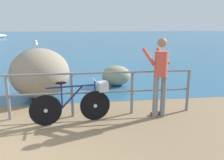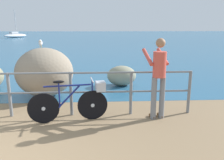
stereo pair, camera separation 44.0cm
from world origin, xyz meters
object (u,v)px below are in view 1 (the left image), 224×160
object	(u,v)px
person_at_railing	(160,74)
breakwater_boulder_right	(116,76)
seagull	(36,43)
bicycle	(78,101)
breakwater_boulder_main	(40,73)

from	to	relation	value
person_at_railing	breakwater_boulder_right	size ratio (longest dim) A/B	1.78
breakwater_boulder_right	seagull	size ratio (longest dim) A/B	2.92
bicycle	breakwater_boulder_right	xyz separation A→B (m)	(1.28, 2.96, -0.12)
person_at_railing	seagull	size ratio (longest dim) A/B	5.20
bicycle	breakwater_boulder_main	xyz separation A→B (m)	(-1.08, 1.90, 0.25)
seagull	person_at_railing	bearing A→B (deg)	44.22
person_at_railing	seagull	bearing A→B (deg)	45.95
breakwater_boulder_right	seagull	bearing A→B (deg)	-157.80
bicycle	breakwater_boulder_right	size ratio (longest dim) A/B	1.69
seagull	bicycle	bearing A→B (deg)	17.58
bicycle	breakwater_boulder_right	world-z (taller)	bicycle
seagull	breakwater_boulder_right	bearing A→B (deg)	99.35
breakwater_boulder_main	person_at_railing	bearing A→B (deg)	-32.65
person_at_railing	breakwater_boulder_right	bearing A→B (deg)	-0.93
breakwater_boulder_main	seagull	xyz separation A→B (m)	(-0.07, 0.07, 0.85)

